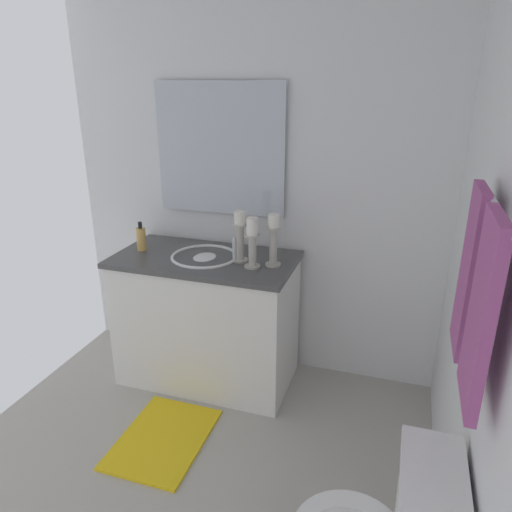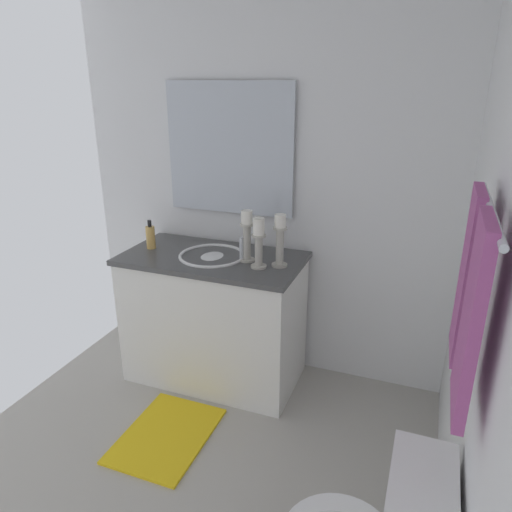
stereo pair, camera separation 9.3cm
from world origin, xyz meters
name	(u,v)px [view 2 (the right image)]	position (x,y,z in m)	size (l,w,h in m)	color
wall_back	(502,323)	(0.00, 1.19, 1.23)	(2.94, 0.04, 2.45)	white
wall_left	(263,182)	(-1.47, 0.00, 1.23)	(0.04, 2.39, 2.45)	white
vanity_cabinet	(214,318)	(-1.14, -0.20, 0.41)	(0.58, 1.09, 0.82)	white
sink_basin	(212,262)	(-1.14, -0.20, 0.79)	(0.40, 0.40, 0.24)	white
mirror	(229,149)	(-1.42, -0.20, 1.42)	(0.02, 0.82, 0.78)	silver
candle_holder_tall	(280,239)	(-1.14, 0.22, 0.98)	(0.09, 0.09, 0.30)	#B7B2A5
candle_holder_short	(259,241)	(-1.08, 0.12, 0.98)	(0.09, 0.09, 0.29)	#B7B2A5
candle_holder_mid	(247,235)	(-1.15, 0.02, 0.98)	(0.09, 0.09, 0.30)	#B7B2A5
soap_bottle	(151,237)	(-1.14, -0.62, 0.90)	(0.06, 0.06, 0.18)	#E5B259
towel_bar	(491,210)	(-0.10, 1.13, 1.49)	(0.02, 0.02, 0.65)	silver
towel_near_vanity	(467,276)	(-0.27, 1.12, 1.24)	(0.23, 0.03, 0.55)	#A54C8C
towel_center	(472,319)	(0.06, 1.12, 1.25)	(0.25, 0.03, 0.53)	#A54C8C
bath_mat	(167,435)	(-0.52, -0.20, 0.01)	(0.60, 0.44, 0.02)	yellow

